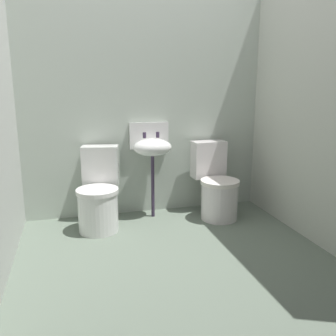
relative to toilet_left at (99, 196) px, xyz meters
name	(u,v)px	position (x,y,z in m)	size (l,w,h in m)	color
ground_plane	(178,266)	(0.54, -0.88, -0.36)	(2.95, 2.87, 0.08)	slate
wall_back	(144,104)	(0.54, 0.40, 0.85)	(2.95, 0.10, 2.35)	#B1BCAF
wall_right	(325,110)	(1.87, -0.78, 0.85)	(0.10, 2.67, 2.35)	#B9BEB1
toilet_left	(99,196)	(0.00, 0.00, 0.00)	(0.49, 0.66, 0.78)	white
toilet_right	(216,187)	(1.22, 0.00, 0.00)	(0.42, 0.61, 0.78)	white
sink	(152,146)	(0.57, 0.19, 0.43)	(0.42, 0.35, 0.99)	#3B2E46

